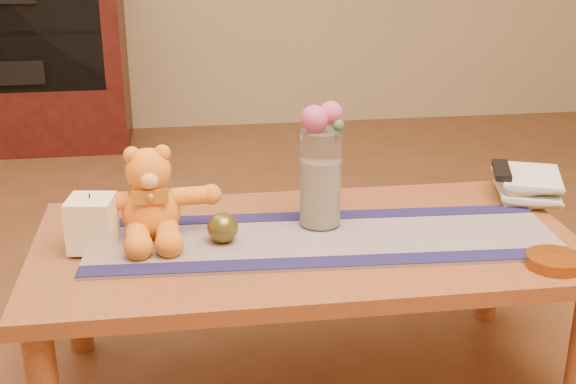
{
  "coord_description": "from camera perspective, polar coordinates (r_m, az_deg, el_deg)",
  "views": [
    {
      "loc": [
        -0.31,
        -1.78,
        1.25
      ],
      "look_at": [
        -0.05,
        0.0,
        0.58
      ],
      "focal_mm": 47.39,
      "sensor_mm": 36.0,
      "label": 1
    }
  ],
  "objects": [
    {
      "name": "rose_right",
      "position": [
        1.95,
        3.23,
        5.96
      ],
      "size": [
        0.06,
        0.06,
        0.06
      ],
      "primitive_type": "sphere",
      "color": "#C04474",
      "rests_on": "glass_vase"
    },
    {
      "name": "bronze_ball",
      "position": [
        1.92,
        -4.92,
        -2.68
      ],
      "size": [
        0.09,
        0.09,
        0.08
      ],
      "primitive_type": "sphere",
      "rotation": [
        0.0,
        0.0,
        0.13
      ],
      "color": "brown",
      "rests_on": "persian_runner"
    },
    {
      "name": "amber_dish",
      "position": [
        1.92,
        19.35,
        -4.92
      ],
      "size": [
        0.17,
        0.17,
        0.03
      ],
      "primitive_type": "cylinder",
      "rotation": [
        0.0,
        0.0,
        0.3
      ],
      "color": "#BF5914",
      "rests_on": "coffee_table_top"
    },
    {
      "name": "table_leg_br",
      "position": [
        2.5,
        14.91,
        -4.95
      ],
      "size": [
        0.07,
        0.07,
        0.41
      ],
      "primitive_type": "cylinder",
      "color": "brown",
      "rests_on": "floor"
    },
    {
      "name": "book_top",
      "position": [
        2.31,
        15.77,
        1.24
      ],
      "size": [
        0.23,
        0.27,
        0.02
      ],
      "primitive_type": "imported",
      "rotation": [
        0.0,
        0.0,
        -0.37
      ],
      "color": "beige",
      "rests_on": "book_upper"
    },
    {
      "name": "media_cabinet",
      "position": [
        4.4,
        -20.14,
        10.15
      ],
      "size": [
        1.2,
        0.5,
        1.1
      ],
      "primitive_type": "cube",
      "color": "black",
      "rests_on": "floor"
    },
    {
      "name": "book_bottom",
      "position": [
        2.33,
        15.53,
        -0.06
      ],
      "size": [
        0.22,
        0.26,
        0.02
      ],
      "primitive_type": "imported",
      "rotation": [
        0.0,
        0.0,
        -0.26
      ],
      "color": "beige",
      "rests_on": "coffee_table_top"
    },
    {
      "name": "blue_flower_side",
      "position": [
        1.96,
        1.55,
        5.32
      ],
      "size": [
        0.04,
        0.04,
        0.04
      ],
      "primitive_type": "sphere",
      "color": "#475A9B",
      "rests_on": "glass_vase"
    },
    {
      "name": "leaf_sprig",
      "position": [
        1.93,
        3.8,
        5.02
      ],
      "size": [
        0.03,
        0.03,
        0.03
      ],
      "primitive_type": "sphere",
      "color": "#33662D",
      "rests_on": "glass_vase"
    },
    {
      "name": "book_lower",
      "position": [
        2.32,
        15.71,
        0.33
      ],
      "size": [
        0.24,
        0.27,
        0.02
      ],
      "primitive_type": "imported",
      "rotation": [
        0.0,
        0.0,
        -0.4
      ],
      "color": "beige",
      "rests_on": "book_bottom"
    },
    {
      "name": "book_upper",
      "position": [
        2.32,
        15.47,
        0.85
      ],
      "size": [
        0.21,
        0.25,
        0.02
      ],
      "primitive_type": "imported",
      "rotation": [
        0.0,
        0.0,
        -0.21
      ],
      "color": "beige",
      "rests_on": "book_lower"
    },
    {
      "name": "rose_left",
      "position": [
        1.93,
        2.0,
        5.52
      ],
      "size": [
        0.07,
        0.07,
        0.07
      ],
      "primitive_type": "sphere",
      "color": "#C04474",
      "rests_on": "glass_vase"
    },
    {
      "name": "table_leg_bl",
      "position": [
        2.34,
        -15.62,
        -6.87
      ],
      "size": [
        0.07,
        0.07,
        0.41
      ],
      "primitive_type": "cylinder",
      "color": "brown",
      "rests_on": "floor"
    },
    {
      "name": "cabinet_shelf",
      "position": [
        4.24,
        -20.71,
        11.24
      ],
      "size": [
        1.02,
        0.2,
        0.02
      ],
      "primitive_type": "cube",
      "color": "black",
      "rests_on": "media_cabinet"
    },
    {
      "name": "runner_border_near",
      "position": [
        1.83,
        3.33,
        -5.23
      ],
      "size": [
        1.2,
        0.12,
        0.0
      ],
      "primitive_type": "cube",
      "rotation": [
        0.0,
        0.0,
        -0.05
      ],
      "color": "#1A1643",
      "rests_on": "persian_runner"
    },
    {
      "name": "blue_flower_back",
      "position": [
        1.98,
        2.63,
        5.69
      ],
      "size": [
        0.04,
        0.04,
        0.04
      ],
      "primitive_type": "sphere",
      "color": "#475A9B",
      "rests_on": "glass_vase"
    },
    {
      "name": "potpourri_fill",
      "position": [
        2.0,
        2.44,
        -0.03
      ],
      "size": [
        0.09,
        0.09,
        0.18
      ],
      "primitive_type": "cylinder",
      "color": "beige",
      "rests_on": "glass_vase"
    },
    {
      "name": "runner_border_far",
      "position": [
        2.09,
        2.17,
        -1.79
      ],
      "size": [
        1.2,
        0.12,
        0.0
      ],
      "primitive_type": "cube",
      "rotation": [
        0.0,
        0.0,
        -0.05
      ],
      "color": "#1A1643",
      "rests_on": "persian_runner"
    },
    {
      "name": "teddy_bear",
      "position": [
        1.96,
        -10.33,
        -0.13
      ],
      "size": [
        0.35,
        0.3,
        0.23
      ],
      "primitive_type": null,
      "rotation": [
        0.0,
        0.0,
        0.06
      ],
      "color": "orange",
      "rests_on": "persian_runner"
    },
    {
      "name": "persian_runner",
      "position": [
        1.96,
        2.71,
        -3.53
      ],
      "size": [
        1.22,
        0.41,
        0.01
      ],
      "primitive_type": "cube",
      "rotation": [
        0.0,
        0.0,
        -0.05
      ],
      "color": "#1B214D",
      "rests_on": "coffee_table_top"
    },
    {
      "name": "stereo_lower",
      "position": [
        4.29,
        -20.32,
        8.68
      ],
      "size": [
        0.42,
        0.28,
        0.12
      ],
      "primitive_type": "cube",
      "color": "black",
      "rests_on": "media_cabinet"
    },
    {
      "name": "pillar_candle",
      "position": [
        1.93,
        -14.49,
        -2.28
      ],
      "size": [
        0.12,
        0.12,
        0.13
      ],
      "primitive_type": "cube",
      "rotation": [
        0.0,
        0.0,
        -0.15
      ],
      "color": "#FFE8BB",
      "rests_on": "persian_runner"
    },
    {
      "name": "glass_vase",
      "position": [
        1.99,
        2.46,
        1.02
      ],
      "size": [
        0.11,
        0.11,
        0.26
      ],
      "primitive_type": "cylinder",
      "color": "silver",
      "rests_on": "persian_runner"
    },
    {
      "name": "candle_wick",
      "position": [
        1.91,
        -14.68,
        -0.3
      ],
      "size": [
        0.0,
        0.0,
        0.01
      ],
      "primitive_type": "cylinder",
      "rotation": [
        0.0,
        0.0,
        -0.15
      ],
      "color": "black",
      "rests_on": "pillar_candle"
    },
    {
      "name": "tv_remote",
      "position": [
        2.3,
        15.73,
        1.59
      ],
      "size": [
        0.09,
        0.17,
        0.02
      ],
      "primitive_type": "cube",
      "rotation": [
        0.0,
        0.0,
        -0.32
      ],
      "color": "black",
      "rests_on": "book_top"
    },
    {
      "name": "coffee_table_top",
      "position": [
        1.98,
        1.44,
        -3.99
      ],
      "size": [
        1.4,
        0.7,
        0.04
      ],
      "primitive_type": "cube",
      "color": "brown",
      "rests_on": "floor"
    }
  ]
}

